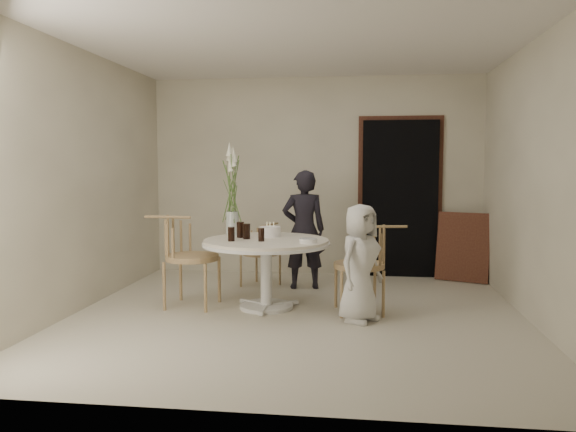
# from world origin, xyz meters

# --- Properties ---
(ground) EXTENTS (4.50, 4.50, 0.00)m
(ground) POSITION_xyz_m (0.00, 0.00, 0.00)
(ground) COLOR beige
(ground) RESTS_ON ground
(room_shell) EXTENTS (4.50, 4.50, 4.50)m
(room_shell) POSITION_xyz_m (0.00, 0.00, 1.62)
(room_shell) COLOR white
(room_shell) RESTS_ON ground
(doorway) EXTENTS (1.00, 0.10, 2.10)m
(doorway) POSITION_xyz_m (1.15, 2.19, 1.05)
(doorway) COLOR black
(doorway) RESTS_ON ground
(door_trim) EXTENTS (1.12, 0.03, 2.22)m
(door_trim) POSITION_xyz_m (1.15, 2.23, 1.11)
(door_trim) COLOR brown
(door_trim) RESTS_ON ground
(table) EXTENTS (1.33, 1.33, 0.73)m
(table) POSITION_xyz_m (-0.35, 0.25, 0.62)
(table) COLOR silver
(table) RESTS_ON ground
(picture_frame) EXTENTS (0.70, 0.44, 0.89)m
(picture_frame) POSITION_xyz_m (1.95, 1.95, 0.45)
(picture_frame) COLOR brown
(picture_frame) RESTS_ON ground
(chair_far) EXTENTS (0.53, 0.55, 0.77)m
(chair_far) POSITION_xyz_m (-0.56, 1.42, 0.50)
(chair_far) COLOR tan
(chair_far) RESTS_ON ground
(chair_right) EXTENTS (0.59, 0.56, 0.90)m
(chair_right) POSITION_xyz_m (0.74, 0.22, 0.58)
(chair_right) COLOR tan
(chair_right) RESTS_ON ground
(chair_left) EXTENTS (0.61, 0.57, 0.97)m
(chair_left) POSITION_xyz_m (-1.28, 0.24, 0.63)
(chair_left) COLOR tan
(chair_left) RESTS_ON ground
(girl) EXTENTS (0.58, 0.44, 1.44)m
(girl) POSITION_xyz_m (-0.06, 1.27, 0.72)
(girl) COLOR black
(girl) RESTS_ON ground
(boy) EXTENTS (0.61, 0.66, 1.13)m
(boy) POSITION_xyz_m (0.62, -0.13, 0.57)
(boy) COLOR silver
(boy) RESTS_ON ground
(birthday_cake) EXTENTS (0.23, 0.23, 0.16)m
(birthday_cake) POSITION_xyz_m (-0.35, 0.47, 0.78)
(birthday_cake) COLOR white
(birthday_cake) RESTS_ON table
(cola_tumbler_a) EXTENTS (0.08, 0.08, 0.15)m
(cola_tumbler_a) POSITION_xyz_m (-0.68, 0.07, 0.80)
(cola_tumbler_a) COLOR black
(cola_tumbler_a) RESTS_ON table
(cola_tumbler_b) EXTENTS (0.08, 0.08, 0.13)m
(cola_tumbler_b) POSITION_xyz_m (-0.38, 0.10, 0.80)
(cola_tumbler_b) COLOR black
(cola_tumbler_b) RESTS_ON table
(cola_tumbler_c) EXTENTS (0.09, 0.09, 0.17)m
(cola_tumbler_c) POSITION_xyz_m (-0.65, 0.36, 0.81)
(cola_tumbler_c) COLOR black
(cola_tumbler_c) RESTS_ON table
(cola_tumbler_d) EXTENTS (0.09, 0.09, 0.16)m
(cola_tumbler_d) POSITION_xyz_m (-0.56, 0.26, 0.81)
(cola_tumbler_d) COLOR black
(cola_tumbler_d) RESTS_ON table
(plate_stack) EXTENTS (0.18, 0.18, 0.04)m
(plate_stack) POSITION_xyz_m (0.11, 0.03, 0.75)
(plate_stack) COLOR white
(plate_stack) RESTS_ON table
(flower_vase) EXTENTS (0.14, 0.14, 1.03)m
(flower_vase) POSITION_xyz_m (-0.79, 0.58, 1.22)
(flower_vase) COLOR #BAC4BF
(flower_vase) RESTS_ON table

